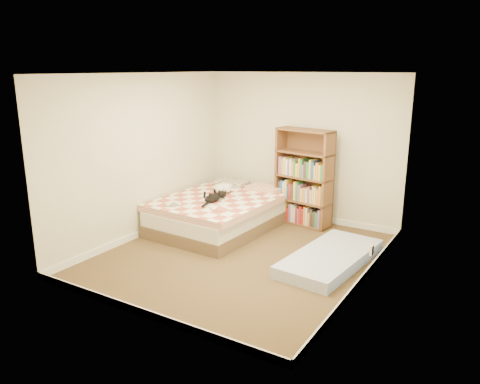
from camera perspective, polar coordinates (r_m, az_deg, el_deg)
The scene contains 6 objects.
room at distance 6.33m, azimuth 0.06°, elevation 2.38°, with size 3.51×4.01×2.51m.
bed at distance 7.73m, azimuth -2.25°, elevation -2.43°, with size 1.69×2.26×0.59m.
bookshelf at distance 7.90m, azimuth 7.78°, elevation 0.21°, with size 1.02×0.47×1.61m.
floor_mattress at distance 6.50m, azimuth 10.96°, elevation -7.90°, with size 0.80×1.77×0.16m, color #7788C6.
black_cat at distance 7.39m, azimuth -3.17°, elevation -0.64°, with size 0.26×0.65×0.15m.
white_dog at distance 7.88m, azimuth -2.02°, elevation 0.49°, with size 0.36×0.39×0.16m.
Camera 1 is at (3.21, -5.28, 2.58)m, focal length 35.00 mm.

